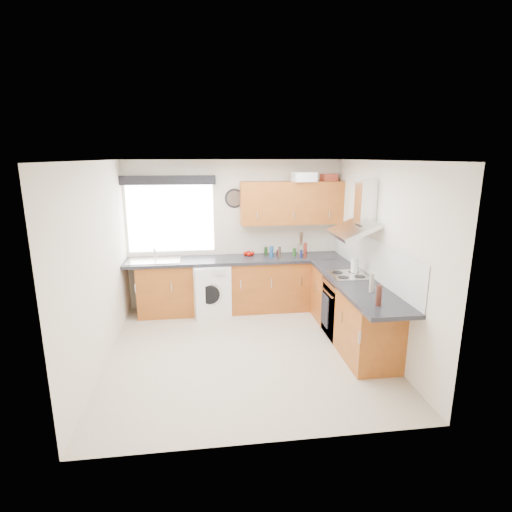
{
  "coord_description": "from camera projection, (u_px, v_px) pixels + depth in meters",
  "views": [
    {
      "loc": [
        -0.51,
        -4.89,
        2.55
      ],
      "look_at": [
        0.25,
        0.85,
        1.1
      ],
      "focal_mm": 28.0,
      "sensor_mm": 36.0,
      "label": 1
    }
  ],
  "objects": [
    {
      "name": "wall_left",
      "position": [
        98.0,
        266.0,
        4.85
      ],
      "size": [
        0.02,
        3.6,
        2.5
      ],
      "primitive_type": "cube",
      "color": "silver",
      "rests_on": "ground_plane"
    },
    {
      "name": "window_blind",
      "position": [
        168.0,
        180.0,
        6.36
      ],
      "size": [
        1.5,
        0.18,
        0.14
      ],
      "primitive_type": "cube",
      "color": "black",
      "rests_on": "wall_back"
    },
    {
      "name": "jar_5",
      "position": [
        305.0,
        250.0,
        6.61
      ],
      "size": [
        0.05,
        0.05,
        0.25
      ],
      "primitive_type": "cylinder",
      "color": "maroon",
      "rests_on": "worktop_back"
    },
    {
      "name": "washing_machine",
      "position": [
        210.0,
        289.0,
        6.57
      ],
      "size": [
        0.7,
        0.68,
        0.85
      ],
      "primitive_type": "cube",
      "rotation": [
        0.0,
        0.0,
        0.23
      ],
      "color": "white",
      "rests_on": "ground_plane"
    },
    {
      "name": "wall_right",
      "position": [
        380.0,
        257.0,
        5.31
      ],
      "size": [
        0.02,
        3.6,
        2.5
      ],
      "primitive_type": "cube",
      "color": "silver",
      "rests_on": "ground_plane"
    },
    {
      "name": "ground_plane",
      "position": [
        246.0,
        351.0,
        5.38
      ],
      "size": [
        3.6,
        3.6,
        0.0
      ],
      "primitive_type": "plane",
      "color": "beige"
    },
    {
      "name": "hob_plate",
      "position": [
        349.0,
        275.0,
        5.64
      ],
      "size": [
        0.52,
        0.52,
        0.01
      ],
      "primitive_type": "cube",
      "color": "silver",
      "rests_on": "worktop_right"
    },
    {
      "name": "bottle_0",
      "position": [
        372.0,
        282.0,
        4.93
      ],
      "size": [
        0.06,
        0.06,
        0.25
      ],
      "primitive_type": "cylinder",
      "color": "#9D9486",
      "rests_on": "worktop_right"
    },
    {
      "name": "oven",
      "position": [
        347.0,
        308.0,
        5.76
      ],
      "size": [
        0.56,
        0.58,
        0.85
      ],
      "primitive_type": "cube",
      "color": "black",
      "rests_on": "ground_plane"
    },
    {
      "name": "wall_back",
      "position": [
        234.0,
        235.0,
        6.81
      ],
      "size": [
        3.6,
        0.02,
        2.5
      ],
      "primitive_type": "cube",
      "color": "silver",
      "rests_on": "ground_plane"
    },
    {
      "name": "jar_3",
      "position": [
        294.0,
        252.0,
        6.72
      ],
      "size": [
        0.05,
        0.05,
        0.14
      ],
      "primitive_type": "cylinder",
      "color": "#204D1B",
      "rests_on": "worktop_back"
    },
    {
      "name": "sink",
      "position": [
        154.0,
        258.0,
        6.43
      ],
      "size": [
        0.84,
        0.46,
        0.1
      ],
      "primitive_type": null,
      "color": "silver",
      "rests_on": "worktop_back"
    },
    {
      "name": "wall_front",
      "position": [
        268.0,
        315.0,
        3.35
      ],
      "size": [
        3.6,
        0.02,
        2.5
      ],
      "primitive_type": "cube",
      "color": "silver",
      "rests_on": "ground_plane"
    },
    {
      "name": "splashback",
      "position": [
        369.0,
        256.0,
        5.61
      ],
      "size": [
        0.01,
        3.0,
        0.54
      ],
      "primitive_type": "cube",
      "color": "white",
      "rests_on": "wall_right"
    },
    {
      "name": "utensil_pot",
      "position": [
        301.0,
        249.0,
        6.93
      ],
      "size": [
        0.13,
        0.13,
        0.15
      ],
      "primitive_type": "cylinder",
      "rotation": [
        0.0,
        0.0,
        -0.16
      ],
      "color": "gray",
      "rests_on": "worktop_back"
    },
    {
      "name": "jar_2",
      "position": [
        278.0,
        253.0,
        6.77
      ],
      "size": [
        0.05,
        0.05,
        0.09
      ],
      "primitive_type": "cylinder",
      "color": "#381514",
      "rests_on": "worktop_back"
    },
    {
      "name": "casserole",
      "position": [
        304.0,
        177.0,
        6.45
      ],
      "size": [
        0.4,
        0.31,
        0.15
      ],
      "primitive_type": "cube",
      "rotation": [
        0.0,
        0.0,
        0.15
      ],
      "color": "white",
      "rests_on": "upper_cabinets"
    },
    {
      "name": "ceiling",
      "position": [
        245.0,
        160.0,
        4.78
      ],
      "size": [
        3.6,
        3.6,
        0.02
      ],
      "primitive_type": "cube",
      "color": "white",
      "rests_on": "wall_back"
    },
    {
      "name": "jar_1",
      "position": [
        301.0,
        254.0,
        6.63
      ],
      "size": [
        0.04,
        0.04,
        0.13
      ],
      "primitive_type": "cylinder",
      "color": "navy",
      "rests_on": "worktop_back"
    },
    {
      "name": "jar_4",
      "position": [
        266.0,
        251.0,
        6.83
      ],
      "size": [
        0.06,
        0.06,
        0.13
      ],
      "primitive_type": "cylinder",
      "color": "#193B15",
      "rests_on": "worktop_back"
    },
    {
      "name": "window",
      "position": [
        171.0,
        219.0,
        6.6
      ],
      "size": [
        1.4,
        0.02,
        1.1
      ],
      "primitive_type": "cube",
      "color": "white",
      "rests_on": "wall_back"
    },
    {
      "name": "storage_box",
      "position": [
        329.0,
        177.0,
        6.71
      ],
      "size": [
        0.27,
        0.24,
        0.11
      ],
      "primitive_type": "cube",
      "rotation": [
        0.0,
        0.0,
        0.12
      ],
      "color": "#C64B34",
      "rests_on": "upper_cabinets"
    },
    {
      "name": "tomato_cluster",
      "position": [
        249.0,
        254.0,
        6.77
      ],
      "size": [
        0.18,
        0.18,
        0.07
      ],
      "primitive_type": null,
      "rotation": [
        0.0,
        0.0,
        -0.15
      ],
      "color": "#A40B01",
      "rests_on": "worktop_back"
    },
    {
      "name": "worktop_back",
      "position": [
        236.0,
        260.0,
        6.61
      ],
      "size": [
        3.6,
        0.62,
        0.05
      ],
      "primitive_type": "cube",
      "color": "black",
      "rests_on": "base_cab_back"
    },
    {
      "name": "jar_6",
      "position": [
        271.0,
        252.0,
        6.63
      ],
      "size": [
        0.07,
        0.07,
        0.19
      ],
      "primitive_type": "cylinder",
      "color": "navy",
      "rests_on": "worktop_back"
    },
    {
      "name": "base_cab_corner",
      "position": [
        322.0,
        282.0,
        6.91
      ],
      "size": [
        0.6,
        0.6,
        0.86
      ],
      "primitive_type": "cube",
      "color": "brown",
      "rests_on": "ground_plane"
    },
    {
      "name": "base_cab_back",
      "position": [
        230.0,
        286.0,
        6.72
      ],
      "size": [
        3.0,
        0.58,
        0.86
      ],
      "primitive_type": "cube",
      "color": "brown",
      "rests_on": "ground_plane"
    },
    {
      "name": "kitchen_roll",
      "position": [
        355.0,
        266.0,
        5.72
      ],
      "size": [
        0.12,
        0.12,
        0.23
      ],
      "primitive_type": "cylinder",
      "rotation": [
        0.0,
        0.0,
        0.18
      ],
      "color": "white",
      "rests_on": "worktop_right"
    },
    {
      "name": "base_cab_right",
      "position": [
        351.0,
        311.0,
        5.62
      ],
      "size": [
        0.58,
        2.1,
        0.86
      ],
      "primitive_type": "cube",
      "color": "brown",
      "rests_on": "ground_plane"
    },
    {
      "name": "upper_cabinets",
      "position": [
        292.0,
        203.0,
        6.63
      ],
      "size": [
        1.7,
        0.35,
        0.7
      ],
      "primitive_type": "cube",
      "color": "brown",
      "rests_on": "wall_back"
    },
    {
      "name": "jar_0",
      "position": [
        279.0,
        253.0,
        6.57
      ],
      "size": [
        0.05,
        0.05,
        0.2
      ],
      "primitive_type": "cylinder",
      "color": "#403024",
      "rests_on": "worktop_back"
    },
    {
      "name": "extractor_hood",
      "position": [
        359.0,
        215.0,
        5.45
      ],
      "size": [
        0.52,
        0.78,
        0.66
      ],
      "primitive_type": null,
      "color": "silver",
      "rests_on": "wall_right"
    },
    {
      "name": "bottle_1",
      "position": [
        379.0,
        295.0,
        4.48
      ],
      "size": [
        0.07,
        0.07,
        0.24
      ],
      "primitive_type": "cylinder",
      "color": "#3E1D16",
      "rests_on": "worktop_right"
    },
    {
      "name": "worktop_right",
      "position": [
        356.0,
        284.0,
        5.36
      ],
      "size": [
        0.62,
        2.42,
        0.05
      ],
      "primitive_type": "cube",
      "color": "black",
      "rests_on": "base_cab_right"
    },
    {
      "name": "wall_clock",
      "position": [
        234.0,
        198.0,
        6.64
      ],
      "size": [
        0.32,
        0.04,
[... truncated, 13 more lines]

